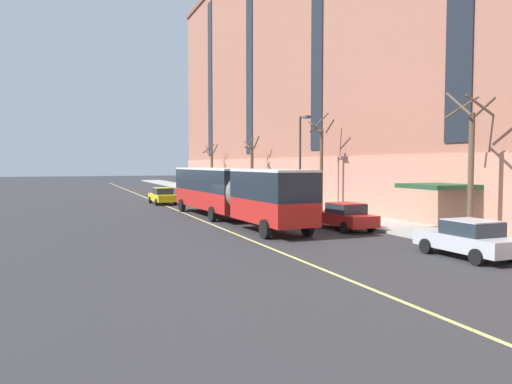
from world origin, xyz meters
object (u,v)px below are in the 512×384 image
object	(u,v)px
street_lamp	(301,154)
parked_car_navy_2	(261,201)
city_bus	(231,191)
taxi_cab	(162,196)
parked_car_red_4	(296,207)
street_tree_near_corner	(471,162)
parked_car_silver_7	(468,239)
street_tree_far_uptown	(252,168)
street_tree_far_downtown	(212,168)
parked_car_red_5	(344,216)
parked_car_black_0	(235,196)
street_tree_mid_block	(321,164)
parked_car_red_6	(207,191)
parked_car_black_3	(193,188)

from	to	relation	value
street_lamp	parked_car_navy_2	bearing A→B (deg)	118.41
city_bus	taxi_cab	distance (m)	15.64
parked_car_red_4	street_tree_near_corner	size ratio (longest dim) A/B	0.65
parked_car_silver_7	street_tree_far_uptown	distance (m)	33.52
parked_car_silver_7	parked_car_red_4	bearing A→B (deg)	90.47
taxi_cab	street_tree_far_downtown	distance (m)	19.75
parked_car_red_4	street_tree_near_corner	world-z (taller)	street_tree_near_corner
parked_car_navy_2	parked_car_red_5	size ratio (longest dim) A/B	0.99
parked_car_silver_7	taxi_cab	distance (m)	31.98
street_tree_near_corner	city_bus	bearing A→B (deg)	122.88
parked_car_black_0	street_tree_near_corner	xyz separation A→B (m)	(3.36, -25.69, 3.10)
street_lamp	parked_car_silver_7	bearing A→B (deg)	-95.51
parked_car_red_4	parked_car_red_5	size ratio (longest dim) A/B	1.01
parked_car_navy_2	parked_car_red_4	distance (m)	6.65
parked_car_navy_2	street_tree_far_uptown	xyz separation A→B (m)	(3.36, 10.94, 2.56)
parked_car_red_4	street_tree_mid_block	world-z (taller)	street_tree_mid_block
parked_car_black_0	street_tree_mid_block	size ratio (longest dim) A/B	0.57
street_tree_mid_block	street_tree_far_uptown	size ratio (longest dim) A/B	1.16
parked_car_red_5	parked_car_black_0	bearing A→B (deg)	90.03
parked_car_black_0	parked_car_red_5	size ratio (longest dim) A/B	0.95
street_tree_near_corner	parked_car_silver_7	bearing A→B (deg)	-134.76
parked_car_black_0	street_tree_far_uptown	distance (m)	6.04
street_tree_far_uptown	parked_car_red_4	bearing A→B (deg)	-100.88
parked_car_red_5	street_tree_mid_block	distance (m)	10.02
city_bus	parked_car_navy_2	world-z (taller)	city_bus
street_tree_far_uptown	street_lamp	distance (m)	14.61
parked_car_navy_2	street_lamp	bearing A→B (deg)	-61.59
city_bus	parked_car_red_6	xyz separation A→B (m)	(4.76, 22.93, -1.25)
street_tree_mid_block	street_tree_far_uptown	world-z (taller)	street_tree_mid_block
parked_car_black_0	parked_car_red_6	distance (m)	9.78
parked_car_navy_2	street_tree_mid_block	distance (m)	6.08
parked_car_red_5	parked_car_silver_7	bearing A→B (deg)	-89.33
parked_car_navy_2	street_tree_far_downtown	distance (m)	26.32
parked_car_silver_7	parked_car_navy_2	bearing A→B (deg)	90.27
street_tree_mid_block	street_tree_far_uptown	xyz separation A→B (m)	(-0.01, 14.99, -0.47)
parked_car_black_3	parked_car_navy_2	bearing A→B (deg)	-90.01
city_bus	parked_car_red_5	bearing A→B (deg)	-53.66
parked_car_black_0	parked_car_black_3	distance (m)	16.00
parked_car_navy_2	parked_car_red_4	world-z (taller)	same
parked_car_silver_7	street_tree_mid_block	world-z (taller)	street_tree_mid_block
parked_car_black_0	parked_car_red_4	distance (m)	13.28
taxi_cab	parked_car_red_6	bearing A→B (deg)	49.27
parked_car_silver_7	street_tree_mid_block	bearing A→B (deg)	79.88
parked_car_red_6	street_tree_far_uptown	world-z (taller)	street_tree_far_uptown
parked_car_red_4	street_tree_far_uptown	world-z (taller)	street_tree_far_uptown
parked_car_red_4	parked_car_red_5	xyz separation A→B (m)	(0.02, -6.34, 0.00)
parked_car_black_0	parked_car_red_4	size ratio (longest dim) A/B	0.94
taxi_cab	street_tree_far_downtown	xyz separation A→B (m)	(9.74, 17.00, 2.51)
street_tree_far_downtown	street_tree_far_uptown	bearing A→B (deg)	-89.94
parked_car_black_3	taxi_cab	xyz separation A→B (m)	(-6.40, -13.65, 0.00)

